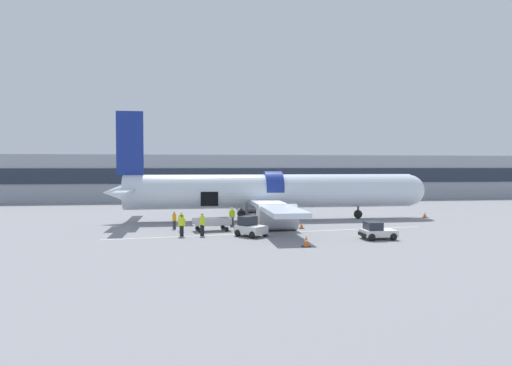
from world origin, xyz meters
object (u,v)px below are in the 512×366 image
(baggage_cart_loading, at_px, (214,224))
(ground_crew_helper, at_px, (253,223))
(baggage_tug_lead, at_px, (377,231))
(ground_crew_supervisor, at_px, (174,220))
(ground_crew_driver, at_px, (202,224))
(ground_crew_marshal, at_px, (182,225))
(ground_crew_loader_b, at_px, (232,216))
(baggage_tug_mid, at_px, (250,228))
(airplane, at_px, (268,192))
(ground_crew_loader_a, at_px, (181,221))

(baggage_cart_loading, bearing_deg, ground_crew_helper, -22.31)
(baggage_tug_lead, xyz_separation_m, ground_crew_supervisor, (-15.54, 8.01, 0.23))
(ground_crew_driver, relative_size, ground_crew_marshal, 1.04)
(ground_crew_loader_b, height_order, ground_crew_helper, ground_crew_loader_b)
(baggage_tug_mid, xyz_separation_m, ground_crew_marshal, (-5.40, 0.75, 0.26))
(airplane, bearing_deg, ground_crew_loader_b, -133.71)
(ground_crew_helper, bearing_deg, baggage_cart_loading, 157.69)
(baggage_tug_lead, relative_size, ground_crew_helper, 1.71)
(ground_crew_loader_b, distance_m, ground_crew_supervisor, 5.35)
(baggage_tug_lead, height_order, baggage_cart_loading, baggage_tug_lead)
(baggage_tug_mid, relative_size, baggage_cart_loading, 0.66)
(ground_crew_helper, relative_size, ground_crew_marshal, 0.87)
(ground_crew_helper, xyz_separation_m, ground_crew_marshal, (-5.93, -1.37, 0.12))
(baggage_cart_loading, relative_size, ground_crew_helper, 2.72)
(ground_crew_loader_a, height_order, ground_crew_helper, ground_crew_loader_a)
(airplane, relative_size, baggage_cart_loading, 8.00)
(airplane, bearing_deg, baggage_tug_lead, -65.23)
(baggage_tug_lead, height_order, ground_crew_helper, ground_crew_helper)
(ground_crew_loader_b, xyz_separation_m, ground_crew_driver, (-2.90, -5.42, 0.03))
(baggage_tug_mid, bearing_deg, ground_crew_driver, 167.41)
(baggage_tug_lead, distance_m, baggage_cart_loading, 13.66)
(ground_crew_supervisor, distance_m, ground_crew_marshal, 4.53)
(baggage_tug_lead, distance_m, ground_crew_helper, 10.16)
(baggage_tug_mid, height_order, ground_crew_loader_a, ground_crew_loader_a)
(baggage_cart_loading, height_order, ground_crew_driver, ground_crew_driver)
(ground_crew_loader_b, bearing_deg, baggage_tug_lead, -41.35)
(ground_crew_helper, bearing_deg, baggage_tug_mid, -103.91)
(baggage_tug_mid, distance_m, ground_crew_marshal, 5.46)
(airplane, distance_m, baggage_cart_loading, 9.56)
(ground_crew_supervisor, bearing_deg, baggage_tug_mid, -40.44)
(ground_crew_loader_b, bearing_deg, baggage_tug_mid, -82.01)
(baggage_tug_lead, distance_m, ground_crew_driver, 13.69)
(airplane, distance_m, baggage_tug_lead, 14.90)
(baggage_tug_mid, xyz_separation_m, ground_crew_supervisor, (-6.13, 5.22, 0.15))
(airplane, height_order, baggage_cart_loading, airplane)
(baggage_tug_mid, bearing_deg, baggage_tug_lead, -16.52)
(ground_crew_loader_a, bearing_deg, baggage_cart_loading, -6.66)
(baggage_tug_lead, xyz_separation_m, ground_crew_driver, (-13.19, 3.64, 0.38))
(ground_crew_loader_b, relative_size, ground_crew_driver, 0.96)
(ground_crew_supervisor, bearing_deg, ground_crew_helper, -24.94)
(baggage_tug_mid, relative_size, ground_crew_loader_a, 1.67)
(baggage_cart_loading, xyz_separation_m, ground_crew_driver, (-1.05, -2.62, 0.39))
(baggage_cart_loading, xyz_separation_m, ground_crew_helper, (3.26, -1.34, 0.24))
(ground_crew_loader_a, distance_m, ground_crew_loader_b, 5.24)
(baggage_tug_lead, distance_m, ground_crew_marshal, 15.24)
(ground_crew_marshal, bearing_deg, baggage_cart_loading, 45.44)
(baggage_tug_mid, bearing_deg, airplane, 72.96)
(ground_crew_driver, distance_m, ground_crew_helper, 4.50)
(baggage_tug_lead, bearing_deg, baggage_tug_mid, 163.48)
(ground_crew_loader_a, distance_m, ground_crew_supervisor, 1.57)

